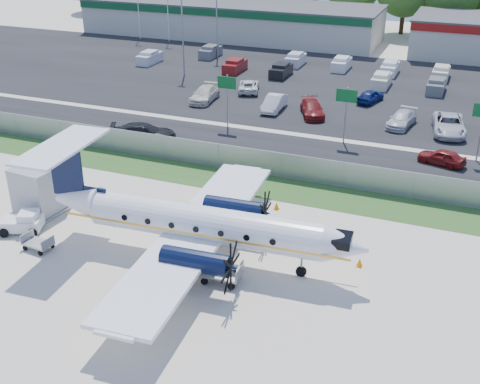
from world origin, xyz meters
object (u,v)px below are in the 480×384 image
at_px(baggage_cart_near, 38,243).
at_px(baggage_cart_far, 221,273).
at_px(aircraft, 198,223).
at_px(pushback_tug, 23,222).
at_px(service_container, 40,191).

xyz_separation_m(baggage_cart_near, baggage_cart_far, (11.68, 0.99, 0.11)).
distance_m(aircraft, baggage_cart_far, 3.32).
xyz_separation_m(aircraft, baggage_cart_near, (-9.51, -2.71, -1.93)).
bearing_deg(pushback_tug, aircraft, 5.85).
bearing_deg(pushback_tug, baggage_cart_near, -33.01).
bearing_deg(baggage_cart_near, aircraft, 15.91).
height_order(aircraft, baggage_cart_near, aircraft).
bearing_deg(baggage_cart_near, service_container, 125.53).
xyz_separation_m(baggage_cart_near, service_container, (-2.99, 4.19, 1.10)).
relative_size(pushback_tug, baggage_cart_near, 1.53).
relative_size(aircraft, baggage_cart_near, 10.49).
bearing_deg(service_container, aircraft, -6.74).
bearing_deg(baggage_cart_near, baggage_cart_far, 4.82).
xyz_separation_m(pushback_tug, baggage_cart_far, (13.99, -0.52, -0.10)).
relative_size(baggage_cart_near, service_container, 0.58).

